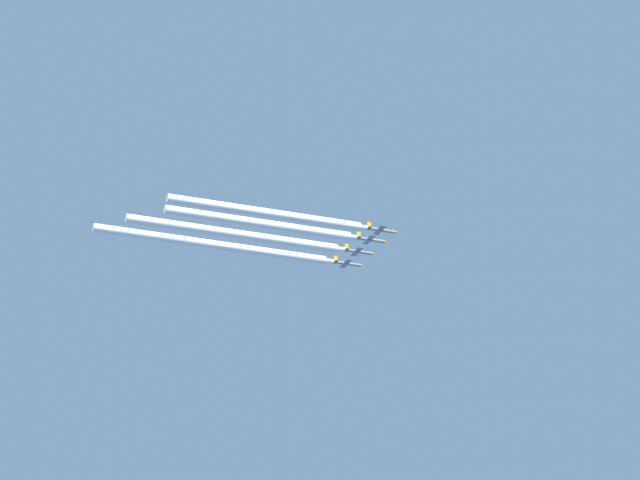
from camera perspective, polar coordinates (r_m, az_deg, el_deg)
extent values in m
cylinder|color=slate|center=(552.03, 0.96, -0.83)|extent=(1.08, 9.32, 1.08)
cone|color=orange|center=(553.87, 1.48, -0.90)|extent=(1.03, 1.57, 1.03)
ellipsoid|color=#332D14|center=(552.89, 1.16, -0.81)|extent=(0.59, 2.16, 0.49)
cube|color=slate|center=(551.84, 0.91, -0.83)|extent=(7.85, 1.86, 0.12)
cube|color=slate|center=(550.63, 0.55, -0.77)|extent=(3.34, 1.08, 0.12)
cube|color=orange|center=(551.18, 0.56, -0.64)|extent=(0.10, 1.28, 1.67)
cylinder|color=black|center=(550.40, 0.48, -0.76)|extent=(0.81, 0.59, 0.81)
cylinder|color=slate|center=(542.79, 1.35, -0.41)|extent=(1.08, 9.32, 1.08)
cone|color=orange|center=(544.66, 1.88, -0.49)|extent=(1.03, 1.57, 1.03)
ellipsoid|color=#332D14|center=(543.67, 1.55, -0.39)|extent=(0.59, 2.16, 0.49)
cube|color=slate|center=(542.60, 1.31, -0.41)|extent=(7.85, 1.86, 0.12)
cube|color=slate|center=(541.37, 0.93, -0.35)|extent=(3.34, 1.08, 0.12)
cube|color=orange|center=(541.93, 0.94, -0.22)|extent=(0.10, 1.28, 1.67)
cylinder|color=black|center=(541.14, 0.87, -0.34)|extent=(0.81, 0.59, 0.81)
cylinder|color=slate|center=(534.50, 1.78, 0.01)|extent=(1.08, 9.32, 1.08)
cone|color=orange|center=(536.41, 2.32, -0.07)|extent=(1.03, 1.57, 1.03)
ellipsoid|color=#332D14|center=(535.40, 1.98, 0.03)|extent=(0.59, 2.16, 0.49)
cube|color=slate|center=(534.31, 1.73, 0.01)|extent=(7.85, 1.86, 0.12)
cube|color=slate|center=(533.05, 1.36, 0.08)|extent=(3.34, 1.08, 0.12)
cube|color=orange|center=(533.63, 1.37, 0.21)|extent=(0.10, 1.28, 1.67)
cylinder|color=black|center=(532.82, 1.29, 0.09)|extent=(0.81, 0.59, 0.81)
cylinder|color=slate|center=(526.66, 2.15, 0.35)|extent=(1.08, 9.32, 1.08)
cone|color=orange|center=(528.60, 2.70, 0.27)|extent=(1.03, 1.57, 1.03)
ellipsoid|color=#332D14|center=(527.57, 2.36, 0.37)|extent=(0.59, 2.16, 0.49)
cube|color=slate|center=(526.46, 2.11, 0.35)|extent=(7.85, 1.86, 0.12)
cube|color=slate|center=(525.19, 1.73, 0.41)|extent=(3.34, 1.08, 0.12)
cube|color=orange|center=(525.77, 1.73, 0.55)|extent=(0.10, 1.28, 1.67)
cylinder|color=black|center=(524.96, 1.66, 0.43)|extent=(0.81, 0.59, 0.81)
cylinder|color=white|center=(540.06, -2.97, -0.27)|extent=(1.50, 69.32, 1.50)
cylinder|color=white|center=(537.89, -3.81, -0.15)|extent=(2.86, 79.72, 2.86)
cylinder|color=white|center=(531.58, -2.28, 0.12)|extent=(1.50, 62.41, 1.50)
cylinder|color=white|center=(529.54, -3.05, 0.23)|extent=(2.86, 71.77, 2.86)
cylinder|color=white|center=(524.26, -1.48, 0.49)|extent=(1.50, 54.33, 1.50)
cylinder|color=white|center=(522.39, -2.16, 0.59)|extent=(2.86, 62.48, 2.86)
cylinder|color=white|center=(516.05, -1.22, 0.86)|extent=(1.50, 55.76, 1.50)
cylinder|color=white|center=(514.12, -1.93, 0.96)|extent=(2.86, 64.12, 2.86)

